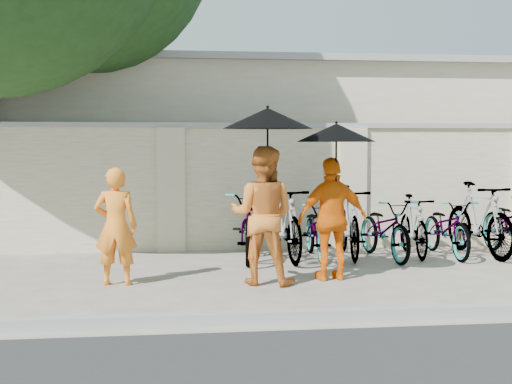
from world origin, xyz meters
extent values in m
plane|color=#ADA08F|center=(0.00, 0.00, 0.00)|extent=(80.00, 80.00, 0.00)
cube|color=gray|center=(0.00, -1.70, 0.06)|extent=(40.00, 0.16, 0.12)
cube|color=beige|center=(1.00, 3.20, 1.00)|extent=(20.00, 0.30, 2.00)
cube|color=beige|center=(2.00, 7.00, 1.60)|extent=(14.00, 6.00, 3.20)
imported|color=orange|center=(-1.70, 0.41, 0.73)|extent=(0.56, 0.40, 1.46)
imported|color=orange|center=(0.11, 0.25, 0.86)|extent=(1.01, 0.90, 1.72)
cylinder|color=black|center=(0.16, 0.17, 1.51)|extent=(0.02, 0.02, 1.08)
cone|color=black|center=(0.16, 0.17, 2.06)|extent=(1.10, 1.10, 0.25)
imported|color=orange|center=(1.03, 0.39, 0.79)|extent=(0.97, 0.50, 1.57)
cylinder|color=black|center=(1.05, 0.31, 1.39)|extent=(0.02, 0.02, 0.99)
cone|color=black|center=(1.05, 0.31, 1.88)|extent=(1.01, 1.01, 0.23)
imported|color=gray|center=(0.16, 2.10, 0.52)|extent=(0.91, 2.04, 1.03)
imported|color=gray|center=(0.67, 1.97, 0.56)|extent=(0.70, 1.92, 1.13)
imported|color=gray|center=(1.18, 2.03, 0.44)|extent=(0.65, 1.69, 0.88)
imported|color=gray|center=(1.69, 2.09, 0.55)|extent=(0.70, 1.87, 1.10)
imported|color=gray|center=(2.20, 1.89, 0.46)|extent=(0.80, 1.81, 0.92)
imported|color=gray|center=(2.71, 2.09, 0.48)|extent=(0.58, 1.61, 0.95)
imported|color=gray|center=(3.22, 2.01, 0.45)|extent=(0.62, 1.71, 0.89)
imported|color=gray|center=(3.73, 1.99, 0.57)|extent=(0.76, 1.96, 1.14)
camera|label=1|loc=(-1.07, -8.46, 1.76)|focal=50.00mm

